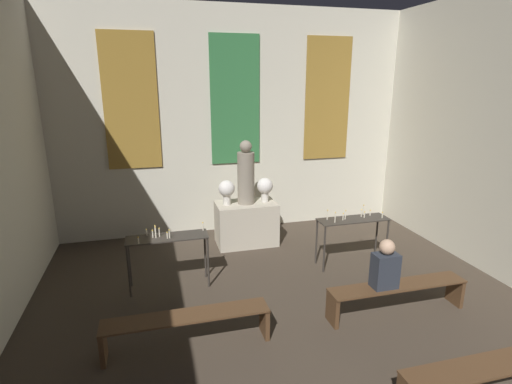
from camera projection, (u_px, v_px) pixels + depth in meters
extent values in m
cube|color=beige|center=(235.00, 123.00, 8.81)|extent=(7.95, 0.12, 4.88)
cube|color=olive|center=(131.00, 102.00, 8.07)|extent=(1.08, 0.03, 2.73)
cube|color=#33723F|center=(235.00, 101.00, 8.60)|extent=(1.08, 0.03, 2.73)
cube|color=olive|center=(327.00, 99.00, 9.14)|extent=(1.08, 0.03, 2.73)
cube|color=#BCB29E|center=(246.00, 223.00, 8.39)|extent=(1.24, 0.74, 0.90)
cylinder|color=gray|center=(246.00, 178.00, 8.13)|extent=(0.35, 0.35, 1.06)
sphere|color=gray|center=(246.00, 146.00, 7.95)|extent=(0.24, 0.24, 0.24)
cylinder|color=beige|center=(227.00, 199.00, 8.14)|extent=(0.15, 0.15, 0.23)
sphere|color=silver|center=(227.00, 188.00, 8.08)|extent=(0.33, 0.33, 0.33)
cylinder|color=beige|center=(265.00, 196.00, 8.34)|extent=(0.15, 0.15, 0.23)
sphere|color=silver|center=(265.00, 186.00, 8.28)|extent=(0.33, 0.33, 0.33)
cube|color=#332D28|center=(167.00, 237.00, 6.50)|extent=(1.32, 0.41, 0.02)
cylinder|color=#332D28|center=(129.00, 272.00, 6.30)|extent=(0.04, 0.04, 0.88)
cylinder|color=#332D28|center=(208.00, 263.00, 6.62)|extent=(0.04, 0.04, 0.88)
cylinder|color=#332D28|center=(130.00, 262.00, 6.64)|extent=(0.04, 0.04, 0.88)
cylinder|color=#332D28|center=(205.00, 254.00, 6.95)|extent=(0.04, 0.04, 0.88)
cylinder|color=silver|center=(156.00, 233.00, 6.43)|extent=(0.02, 0.02, 0.17)
sphere|color=#F9CC4C|center=(155.00, 227.00, 6.40)|extent=(0.02, 0.02, 0.02)
cylinder|color=silver|center=(147.00, 233.00, 6.52)|extent=(0.02, 0.02, 0.10)
sphere|color=#F9CC4C|center=(146.00, 229.00, 6.50)|extent=(0.02, 0.02, 0.02)
cylinder|color=silver|center=(155.00, 231.00, 6.49)|extent=(0.02, 0.02, 0.17)
sphere|color=#F9CC4C|center=(155.00, 226.00, 6.46)|extent=(0.02, 0.02, 0.02)
cylinder|color=silver|center=(159.00, 233.00, 6.48)|extent=(0.02, 0.02, 0.13)
sphere|color=#F9CC4C|center=(159.00, 228.00, 6.46)|extent=(0.02, 0.02, 0.02)
cylinder|color=silver|center=(167.00, 236.00, 6.42)|extent=(0.02, 0.02, 0.09)
sphere|color=#F9CC4C|center=(167.00, 232.00, 6.40)|extent=(0.02, 0.02, 0.02)
cylinder|color=silver|center=(169.00, 234.00, 6.42)|extent=(0.02, 0.02, 0.13)
sphere|color=#F9CC4C|center=(169.00, 230.00, 6.40)|extent=(0.02, 0.02, 0.02)
cylinder|color=silver|center=(138.00, 241.00, 6.21)|extent=(0.02, 0.02, 0.10)
sphere|color=#F9CC4C|center=(138.00, 237.00, 6.20)|extent=(0.02, 0.02, 0.02)
cylinder|color=silver|center=(153.00, 234.00, 6.45)|extent=(0.02, 0.02, 0.11)
sphere|color=#F9CC4C|center=(152.00, 230.00, 6.43)|extent=(0.02, 0.02, 0.02)
cylinder|color=silver|center=(203.00, 227.00, 6.75)|extent=(0.02, 0.02, 0.13)
sphere|color=#F9CC4C|center=(203.00, 223.00, 6.73)|extent=(0.02, 0.02, 0.02)
cube|color=#332D28|center=(353.00, 219.00, 7.33)|extent=(1.32, 0.41, 0.02)
cylinder|color=#332D28|center=(324.00, 249.00, 7.13)|extent=(0.04, 0.04, 0.88)
cylinder|color=#332D28|center=(387.00, 242.00, 7.44)|extent=(0.04, 0.04, 0.88)
cylinder|color=#332D28|center=(316.00, 242.00, 7.46)|extent=(0.04, 0.04, 0.88)
cylinder|color=#332D28|center=(376.00, 235.00, 7.77)|extent=(0.04, 0.04, 0.88)
cylinder|color=silver|center=(335.00, 218.00, 7.12)|extent=(0.02, 0.02, 0.18)
sphere|color=#F9CC4C|center=(335.00, 212.00, 7.09)|extent=(0.02, 0.02, 0.02)
cylinder|color=silver|center=(343.00, 217.00, 7.25)|extent=(0.02, 0.02, 0.12)
sphere|color=#F9CC4C|center=(343.00, 213.00, 7.23)|extent=(0.02, 0.02, 0.02)
cylinder|color=silver|center=(345.00, 215.00, 7.29)|extent=(0.02, 0.02, 0.16)
sphere|color=#F9CC4C|center=(346.00, 211.00, 7.26)|extent=(0.02, 0.02, 0.02)
cylinder|color=silver|center=(327.00, 215.00, 7.27)|extent=(0.02, 0.02, 0.16)
sphere|color=#F9CC4C|center=(328.00, 210.00, 7.25)|extent=(0.02, 0.02, 0.02)
cylinder|color=silver|center=(361.00, 214.00, 7.43)|extent=(0.02, 0.02, 0.13)
sphere|color=#F9CC4C|center=(362.00, 210.00, 7.41)|extent=(0.02, 0.02, 0.02)
cylinder|color=silver|center=(364.00, 215.00, 7.38)|extent=(0.02, 0.02, 0.10)
sphere|color=#F9CC4C|center=(365.00, 212.00, 7.36)|extent=(0.02, 0.02, 0.02)
cylinder|color=silver|center=(363.00, 210.00, 7.53)|extent=(0.02, 0.02, 0.18)
sphere|color=#F9CC4C|center=(364.00, 205.00, 7.50)|extent=(0.02, 0.02, 0.02)
cylinder|color=silver|center=(382.00, 216.00, 7.36)|extent=(0.02, 0.02, 0.10)
sphere|color=#F9CC4C|center=(383.00, 212.00, 7.34)|extent=(0.02, 0.02, 0.02)
cylinder|color=silver|center=(370.00, 213.00, 7.49)|extent=(0.02, 0.02, 0.09)
sphere|color=#F9CC4C|center=(370.00, 210.00, 7.48)|extent=(0.02, 0.02, 0.02)
cube|color=#4C331E|center=(495.00, 364.00, 4.23)|extent=(2.13, 0.36, 0.03)
cube|color=#4C331E|center=(187.00, 316.00, 5.09)|extent=(2.13, 0.36, 0.03)
cube|color=#4C331E|center=(103.00, 345.00, 4.90)|extent=(0.06, 0.32, 0.44)
cube|color=#4C331E|center=(264.00, 320.00, 5.41)|extent=(0.06, 0.32, 0.44)
cube|color=#4C331E|center=(398.00, 285.00, 5.85)|extent=(2.13, 0.36, 0.03)
cube|color=#4C331E|center=(332.00, 309.00, 5.66)|extent=(0.06, 0.32, 0.44)
cube|color=#4C331E|center=(455.00, 290.00, 6.17)|extent=(0.06, 0.32, 0.44)
cube|color=#282D38|center=(385.00, 271.00, 5.72)|extent=(0.36, 0.24, 0.51)
sphere|color=tan|center=(387.00, 247.00, 5.62)|extent=(0.22, 0.22, 0.22)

